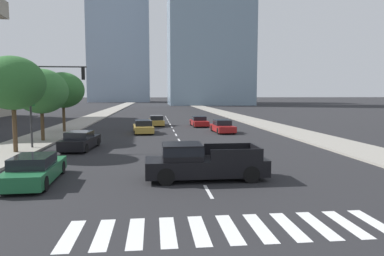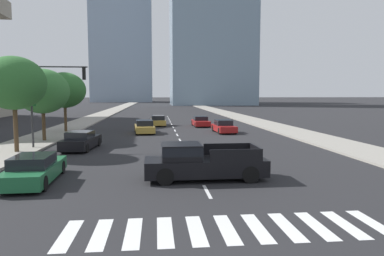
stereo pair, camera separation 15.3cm
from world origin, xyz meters
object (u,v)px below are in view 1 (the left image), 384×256
object	(u,v)px
pickup_truck	(200,162)
street_tree_second	(41,91)
sedan_black_1	(80,141)
traffic_signal_far	(51,89)
street_tree_nearest	(13,83)
sedan_gold_3	(156,121)
sedan_red_4	(199,122)
street_tree_third	(63,90)
sedan_red_0	(223,127)
sedan_gold_2	(143,127)
sedan_green_5	(35,170)

from	to	relation	value
pickup_truck	street_tree_second	bearing A→B (deg)	-52.10
sedan_black_1	street_tree_second	size ratio (longest dim) A/B	0.81
sedan_black_1	traffic_signal_far	bearing A→B (deg)	83.36
traffic_signal_far	street_tree_nearest	xyz separation A→B (m)	(-1.81, -1.95, 0.33)
sedan_gold_3	sedan_red_4	distance (m)	5.34
street_tree_nearest	street_tree_third	size ratio (longest dim) A/B	1.04
sedan_black_1	street_tree_nearest	size ratio (longest dim) A/B	0.76
street_tree_second	sedan_gold_3	bearing A→B (deg)	56.53
sedan_black_1	sedan_red_0	bearing A→B (deg)	-45.19
traffic_signal_far	sedan_black_1	bearing A→B (deg)	-12.46
traffic_signal_far	street_tree_second	xyz separation A→B (m)	(-1.81, 3.86, -0.14)
street_tree_third	street_tree_second	bearing A→B (deg)	-90.00
street_tree_second	street_tree_third	world-z (taller)	street_tree_third
sedan_red_0	traffic_signal_far	size ratio (longest dim) A/B	0.71
pickup_truck	sedan_red_0	bearing A→B (deg)	-104.65
traffic_signal_far	street_tree_second	size ratio (longest dim) A/B	1.05
sedan_black_1	street_tree_second	xyz separation A→B (m)	(-3.81, 4.31, 3.53)
sedan_red_0	sedan_gold_2	xyz separation A→B (m)	(-8.03, 0.36, 0.01)
sedan_gold_2	street_tree_second	xyz separation A→B (m)	(-7.94, -5.90, 3.53)
pickup_truck	street_tree_nearest	bearing A→B (deg)	-36.87
traffic_signal_far	sedan_gold_3	bearing A→B (deg)	67.29
sedan_red_0	sedan_gold_3	distance (m)	10.86
sedan_green_5	sedan_black_1	bearing A→B (deg)	-2.62
pickup_truck	sedan_gold_3	distance (m)	28.15
sedan_red_0	sedan_gold_2	world-z (taller)	sedan_gold_2
sedan_red_4	street_tree_third	world-z (taller)	street_tree_third
sedan_green_5	street_tree_nearest	world-z (taller)	street_tree_nearest
sedan_gold_3	traffic_signal_far	size ratio (longest dim) A/B	0.74
sedan_red_4	traffic_signal_far	size ratio (longest dim) A/B	0.70
sedan_black_1	street_tree_nearest	xyz separation A→B (m)	(-3.81, -1.50, 4.00)
sedan_red_0	traffic_signal_far	bearing A→B (deg)	-59.35
street_tree_third	sedan_green_5	bearing A→B (deg)	-79.88
traffic_signal_far	street_tree_nearest	size ratio (longest dim) A/B	0.98
sedan_gold_3	sedan_red_4	xyz separation A→B (m)	(5.15, -1.43, -0.02)
sedan_gold_3	street_tree_second	bearing A→B (deg)	144.50
sedan_gold_3	sedan_green_5	bearing A→B (deg)	166.55
sedan_gold_3	traffic_signal_far	bearing A→B (deg)	155.25
sedan_black_1	sedan_gold_3	size ratio (longest dim) A/B	1.05
sedan_red_0	sedan_green_5	size ratio (longest dim) A/B	0.89
sedan_green_5	traffic_signal_far	world-z (taller)	traffic_signal_far
sedan_gold_3	sedan_red_4	size ratio (longest dim) A/B	1.05
pickup_truck	traffic_signal_far	distance (m)	14.12
sedan_green_5	pickup_truck	bearing A→B (deg)	-93.42
sedan_gold_3	street_tree_third	world-z (taller)	street_tree_third
sedan_green_5	street_tree_third	size ratio (longest dim) A/B	0.82
street_tree_nearest	street_tree_third	xyz separation A→B (m)	(-0.00, 12.85, -0.32)
sedan_green_5	street_tree_third	world-z (taller)	street_tree_third
sedan_gold_2	sedan_red_4	world-z (taller)	sedan_gold_2
sedan_gold_2	traffic_signal_far	world-z (taller)	traffic_signal_far
sedan_red_4	traffic_signal_far	world-z (taller)	traffic_signal_far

